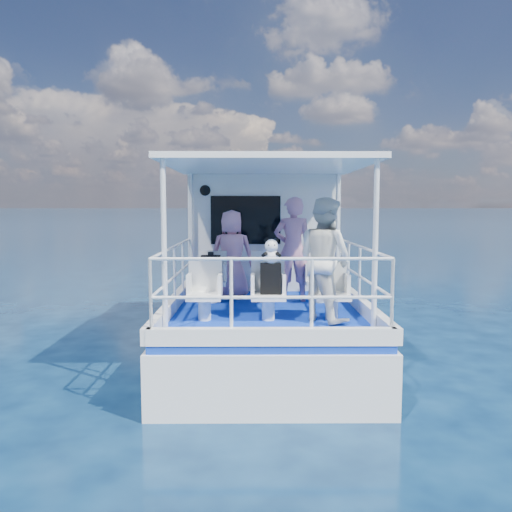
# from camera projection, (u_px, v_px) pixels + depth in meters

# --- Properties ---
(ground) EXTENTS (2000.00, 2000.00, 0.00)m
(ground) POSITION_uv_depth(u_px,v_px,m) (266.00, 358.00, 8.25)
(ground) COLOR #071C39
(ground) RESTS_ON ground
(hull) EXTENTS (3.00, 7.00, 1.60)m
(hull) POSITION_uv_depth(u_px,v_px,m) (265.00, 342.00, 9.24)
(hull) COLOR white
(hull) RESTS_ON ground
(deck) EXTENTS (2.90, 6.90, 0.10)m
(deck) POSITION_uv_depth(u_px,v_px,m) (265.00, 297.00, 9.16)
(deck) COLOR #0B2A9B
(deck) RESTS_ON hull
(cabin) EXTENTS (2.85, 2.00, 2.20)m
(cabin) POSITION_uv_depth(u_px,v_px,m) (263.00, 231.00, 10.34)
(cabin) COLOR white
(cabin) RESTS_ON deck
(canopy) EXTENTS (3.00, 3.20, 0.08)m
(canopy) POSITION_uv_depth(u_px,v_px,m) (267.00, 165.00, 7.74)
(canopy) COLOR white
(canopy) RESTS_ON cabin
(canopy_posts) EXTENTS (2.77, 2.97, 2.20)m
(canopy_posts) POSITION_uv_depth(u_px,v_px,m) (267.00, 239.00, 7.80)
(canopy_posts) COLOR white
(canopy_posts) RESTS_ON deck
(railings) EXTENTS (2.84, 3.59, 1.00)m
(railings) POSITION_uv_depth(u_px,v_px,m) (267.00, 280.00, 7.54)
(railings) COLOR white
(railings) RESTS_ON deck
(seat_port_fwd) EXTENTS (0.48, 0.46, 0.38)m
(seat_port_fwd) POSITION_uv_depth(u_px,v_px,m) (212.00, 291.00, 8.34)
(seat_port_fwd) COLOR white
(seat_port_fwd) RESTS_ON deck
(seat_center_fwd) EXTENTS (0.48, 0.46, 0.38)m
(seat_center_fwd) POSITION_uv_depth(u_px,v_px,m) (266.00, 291.00, 8.34)
(seat_center_fwd) COLOR white
(seat_center_fwd) RESTS_ON deck
(seat_stbd_fwd) EXTENTS (0.48, 0.46, 0.38)m
(seat_stbd_fwd) POSITION_uv_depth(u_px,v_px,m) (319.00, 291.00, 8.35)
(seat_stbd_fwd) COLOR white
(seat_stbd_fwd) RESTS_ON deck
(seat_port_aft) EXTENTS (0.48, 0.46, 0.38)m
(seat_port_aft) POSITION_uv_depth(u_px,v_px,m) (205.00, 307.00, 7.04)
(seat_port_aft) COLOR white
(seat_port_aft) RESTS_ON deck
(seat_center_aft) EXTENTS (0.48, 0.46, 0.38)m
(seat_center_aft) POSITION_uv_depth(u_px,v_px,m) (268.00, 307.00, 7.05)
(seat_center_aft) COLOR white
(seat_center_aft) RESTS_ON deck
(seat_stbd_aft) EXTENTS (0.48, 0.46, 0.38)m
(seat_stbd_aft) POSITION_uv_depth(u_px,v_px,m) (332.00, 307.00, 7.05)
(seat_stbd_aft) COLOR white
(seat_stbd_aft) RESTS_ON deck
(passenger_port_fwd) EXTENTS (0.59, 0.43, 1.54)m
(passenger_port_fwd) POSITION_uv_depth(u_px,v_px,m) (232.00, 254.00, 8.68)
(passenger_port_fwd) COLOR pink
(passenger_port_fwd) RESTS_ON deck
(passenger_stbd_fwd) EXTENTS (0.65, 0.43, 1.76)m
(passenger_stbd_fwd) POSITION_uv_depth(u_px,v_px,m) (293.00, 249.00, 8.42)
(passenger_stbd_fwd) COLOR #C37E9E
(passenger_stbd_fwd) RESTS_ON deck
(passenger_stbd_aft) EXTENTS (1.04, 1.06, 1.73)m
(passenger_stbd_aft) POSITION_uv_depth(u_px,v_px,m) (324.00, 259.00, 6.96)
(passenger_stbd_aft) COLOR white
(passenger_stbd_aft) RESTS_ON deck
(backpack_port) EXTENTS (0.32, 0.18, 0.41)m
(backpack_port) POSITION_uv_depth(u_px,v_px,m) (211.00, 268.00, 8.28)
(backpack_port) COLOR black
(backpack_port) RESTS_ON seat_port_fwd
(backpack_center) EXTENTS (0.29, 0.16, 0.43)m
(backpack_center) POSITION_uv_depth(u_px,v_px,m) (271.00, 279.00, 6.97)
(backpack_center) COLOR black
(backpack_center) RESTS_ON seat_center_aft
(compact_camera) EXTENTS (0.09, 0.06, 0.06)m
(compact_camera) POSITION_uv_depth(u_px,v_px,m) (211.00, 254.00, 8.27)
(compact_camera) COLOR black
(compact_camera) RESTS_ON backpack_port
(panda) EXTENTS (0.23, 0.19, 0.35)m
(panda) POSITION_uv_depth(u_px,v_px,m) (271.00, 251.00, 6.90)
(panda) COLOR white
(panda) RESTS_ON backpack_center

